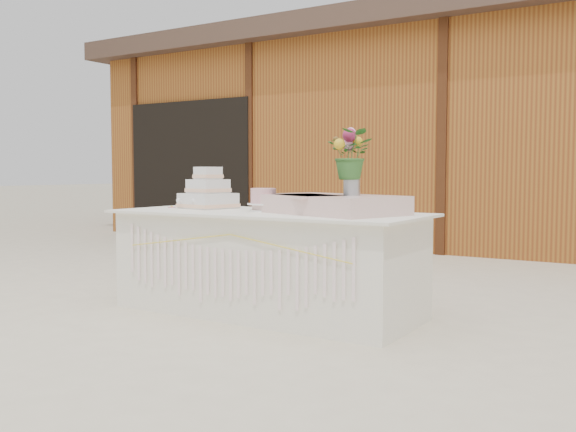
# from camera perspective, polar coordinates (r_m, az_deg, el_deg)

# --- Properties ---
(ground) EXTENTS (80.00, 80.00, 0.00)m
(ground) POSITION_cam_1_polar(r_m,az_deg,el_deg) (4.92, -1.87, -8.60)
(ground) COLOR beige
(ground) RESTS_ON ground
(barn) EXTENTS (12.60, 4.60, 3.30)m
(barn) POSITION_cam_1_polar(r_m,az_deg,el_deg) (10.36, 17.05, 7.16)
(barn) COLOR brown
(barn) RESTS_ON ground
(cake_table) EXTENTS (2.40, 1.00, 0.77)m
(cake_table) POSITION_cam_1_polar(r_m,az_deg,el_deg) (4.85, -1.92, -4.14)
(cake_table) COLOR silver
(cake_table) RESTS_ON ground
(wedding_cake) EXTENTS (0.44, 0.44, 0.34)m
(wedding_cake) POSITION_cam_1_polar(r_m,az_deg,el_deg) (5.28, -7.11, 1.93)
(wedding_cake) COLOR silver
(wedding_cake) RESTS_ON cake_table
(pink_cake_stand) EXTENTS (0.24, 0.24, 0.18)m
(pink_cake_stand) POSITION_cam_1_polar(r_m,az_deg,el_deg) (4.84, -2.20, 1.56)
(pink_cake_stand) COLOR white
(pink_cake_stand) RESTS_ON cake_table
(satin_runner) EXTENTS (1.19, 0.92, 0.13)m
(satin_runner) POSITION_cam_1_polar(r_m,az_deg,el_deg) (4.62, 3.69, 1.05)
(satin_runner) COLOR beige
(satin_runner) RESTS_ON cake_table
(flower_vase) EXTENTS (0.12, 0.12, 0.16)m
(flower_vase) POSITION_cam_1_polar(r_m,az_deg,el_deg) (4.55, 5.69, 2.84)
(flower_vase) COLOR #AAABAF
(flower_vase) RESTS_ON satin_runner
(bouquet) EXTENTS (0.36, 0.32, 0.35)m
(bouquet) POSITION_cam_1_polar(r_m,az_deg,el_deg) (4.55, 5.71, 6.09)
(bouquet) COLOR #2F6227
(bouquet) RESTS_ON flower_vase
(loose_flowers) EXTENTS (0.24, 0.35, 0.02)m
(loose_flowers) POSITION_cam_1_polar(r_m,az_deg,el_deg) (5.45, -9.95, 0.83)
(loose_flowers) COLOR #CE7E90
(loose_flowers) RESTS_ON cake_table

